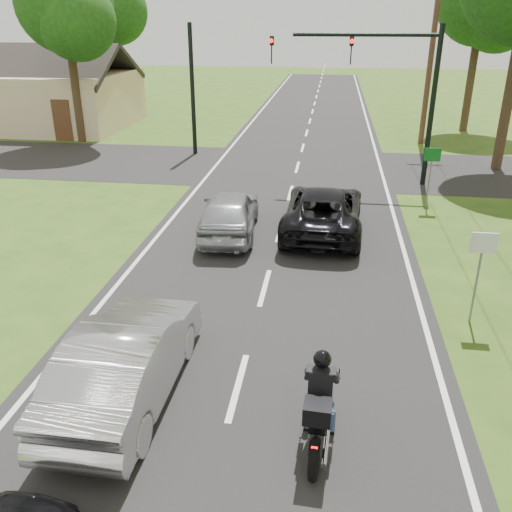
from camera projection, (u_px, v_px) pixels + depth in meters
The scene contains 16 objects.
ground at pixel (238, 387), 9.88m from camera, with size 140.00×140.00×0.00m, color #2B4C15.
road at pixel (286, 210), 18.94m from camera, with size 8.00×100.00×0.01m, color black.
cross_road at pixel (297, 167), 24.38m from camera, with size 60.00×7.00×0.01m, color black.
motorcycle_rider at pixel (319, 411), 8.26m from camera, with size 0.57×2.00×1.72m.
dark_suv at pixel (323, 209), 16.82m from camera, with size 2.33×5.05×1.40m, color black.
silver_sedan at pixel (127, 360), 9.37m from camera, with size 1.55×4.46×1.47m, color #BBBCC1.
silver_suv at pixel (229, 212), 16.58m from camera, with size 1.66×4.12×1.41m, color #A6AAAE.
traffic_signal at pixel (385, 77), 20.48m from camera, with size 6.38×0.44×6.00m.
signal_pole_far at pixel (193, 91), 25.64m from camera, with size 0.20×0.20×6.00m, color black.
utility_pole_far at pixel (433, 42), 26.99m from camera, with size 1.60×0.28×10.00m.
sign_white at pixel (481, 256), 11.34m from camera, with size 0.55×0.07×2.12m.
sign_green at pixel (431, 163), 18.57m from camera, with size 0.55×0.07×2.12m.
tree_row_e at pixel (488, 5), 29.30m from camera, with size 5.28×5.12×9.61m.
tree_left_near at pixel (69, 10), 26.65m from camera, with size 5.12×4.96×9.22m.
tree_left_far at pixel (107, 2), 35.69m from camera, with size 5.76×5.58×10.14m.
house at pixel (45, 97), 32.93m from camera, with size 10.20×8.00×4.84m.
Camera 1 is at (1.44, -7.95, 6.17)m, focal length 38.00 mm.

